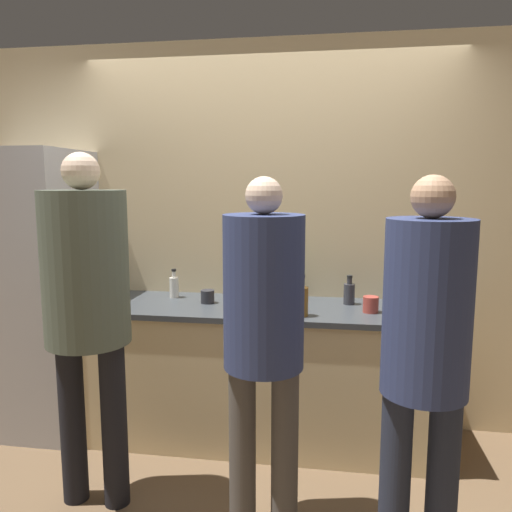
{
  "coord_description": "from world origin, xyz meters",
  "views": [
    {
      "loc": [
        0.44,
        -2.68,
        1.66
      ],
      "look_at": [
        0.0,
        0.15,
        1.24
      ],
      "focal_mm": 35.0,
      "sensor_mm": 36.0,
      "label": 1
    }
  ],
  "objects_px": {
    "person_center": "(264,322)",
    "bottle_clear": "(174,286)",
    "person_right": "(425,346)",
    "cup_red": "(371,304)",
    "utensil_crock": "(235,287)",
    "refrigerator": "(30,291)",
    "bottle_amber": "(301,300)",
    "potted_plant": "(281,276)",
    "person_left": "(87,293)",
    "bottle_dark": "(349,293)",
    "fruit_bowl": "(250,299)",
    "cup_black": "(208,297)"
  },
  "relations": [
    {
      "from": "person_center",
      "to": "bottle_clear",
      "type": "xyz_separation_m",
      "value": [
        -0.75,
        0.98,
        -0.06
      ]
    },
    {
      "from": "person_right",
      "to": "cup_red",
      "type": "distance_m",
      "value": 0.99
    },
    {
      "from": "bottle_clear",
      "to": "utensil_crock",
      "type": "bearing_deg",
      "value": 3.68
    },
    {
      "from": "refrigerator",
      "to": "bottle_amber",
      "type": "xyz_separation_m",
      "value": [
        1.85,
        -0.19,
        0.05
      ]
    },
    {
      "from": "utensil_crock",
      "to": "potted_plant",
      "type": "height_order",
      "value": "utensil_crock"
    },
    {
      "from": "bottle_amber",
      "to": "potted_plant",
      "type": "height_order",
      "value": "potted_plant"
    },
    {
      "from": "person_left",
      "to": "bottle_clear",
      "type": "bearing_deg",
      "value": 81.14
    },
    {
      "from": "bottle_dark",
      "to": "bottle_clear",
      "type": "xyz_separation_m",
      "value": [
        -1.17,
        0.01,
        0.0
      ]
    },
    {
      "from": "fruit_bowl",
      "to": "cup_red",
      "type": "bearing_deg",
      "value": 0.5
    },
    {
      "from": "potted_plant",
      "to": "utensil_crock",
      "type": "bearing_deg",
      "value": -172.09
    },
    {
      "from": "person_center",
      "to": "cup_black",
      "type": "bearing_deg",
      "value": 119.58
    },
    {
      "from": "refrigerator",
      "to": "cup_black",
      "type": "height_order",
      "value": "refrigerator"
    },
    {
      "from": "refrigerator",
      "to": "bottle_dark",
      "type": "height_order",
      "value": "refrigerator"
    },
    {
      "from": "person_center",
      "to": "person_right",
      "type": "distance_m",
      "value": 0.71
    },
    {
      "from": "utensil_crock",
      "to": "cup_black",
      "type": "xyz_separation_m",
      "value": [
        -0.15,
        -0.15,
        -0.04
      ]
    },
    {
      "from": "fruit_bowl",
      "to": "bottle_amber",
      "type": "height_order",
      "value": "bottle_amber"
    },
    {
      "from": "person_left",
      "to": "bottle_dark",
      "type": "bearing_deg",
      "value": 34.84
    },
    {
      "from": "bottle_clear",
      "to": "person_center",
      "type": "bearing_deg",
      "value": -52.5
    },
    {
      "from": "cup_black",
      "to": "fruit_bowl",
      "type": "bearing_deg",
      "value": -16.3
    },
    {
      "from": "cup_red",
      "to": "bottle_dark",
      "type": "bearing_deg",
      "value": 123.2
    },
    {
      "from": "fruit_bowl",
      "to": "bottle_clear",
      "type": "distance_m",
      "value": 0.6
    },
    {
      "from": "person_center",
      "to": "potted_plant",
      "type": "height_order",
      "value": "person_center"
    },
    {
      "from": "person_center",
      "to": "person_right",
      "type": "xyz_separation_m",
      "value": [
        0.68,
        -0.2,
        -0.01
      ]
    },
    {
      "from": "person_center",
      "to": "bottle_amber",
      "type": "height_order",
      "value": "person_center"
    },
    {
      "from": "utensil_crock",
      "to": "bottle_amber",
      "type": "distance_m",
      "value": 0.6
    },
    {
      "from": "person_center",
      "to": "cup_black",
      "type": "relative_size",
      "value": 19.27
    },
    {
      "from": "bottle_amber",
      "to": "cup_red",
      "type": "height_order",
      "value": "bottle_amber"
    },
    {
      "from": "bottle_amber",
      "to": "cup_black",
      "type": "xyz_separation_m",
      "value": [
        -0.62,
        0.23,
        -0.05
      ]
    },
    {
      "from": "utensil_crock",
      "to": "bottle_clear",
      "type": "height_order",
      "value": "utensil_crock"
    },
    {
      "from": "bottle_amber",
      "to": "bottle_clear",
      "type": "height_order",
      "value": "bottle_amber"
    },
    {
      "from": "fruit_bowl",
      "to": "bottle_amber",
      "type": "xyz_separation_m",
      "value": [
        0.33,
        -0.14,
        0.04
      ]
    },
    {
      "from": "person_left",
      "to": "potted_plant",
      "type": "distance_m",
      "value": 1.32
    },
    {
      "from": "person_center",
      "to": "cup_red",
      "type": "relative_size",
      "value": 17.54
    },
    {
      "from": "bottle_clear",
      "to": "cup_black",
      "type": "bearing_deg",
      "value": -24.45
    },
    {
      "from": "utensil_crock",
      "to": "bottle_dark",
      "type": "distance_m",
      "value": 0.76
    },
    {
      "from": "bottle_amber",
      "to": "person_right",
      "type": "bearing_deg",
      "value": -56.25
    },
    {
      "from": "bottle_dark",
      "to": "bottle_amber",
      "type": "relative_size",
      "value": 0.76
    },
    {
      "from": "refrigerator",
      "to": "cup_black",
      "type": "distance_m",
      "value": 1.23
    },
    {
      "from": "bottle_amber",
      "to": "bottle_dark",
      "type": "bearing_deg",
      "value": 49.82
    },
    {
      "from": "person_center",
      "to": "fruit_bowl",
      "type": "distance_m",
      "value": 0.8
    },
    {
      "from": "person_right",
      "to": "potted_plant",
      "type": "xyz_separation_m",
      "value": [
        -0.71,
        1.24,
        0.04
      ]
    },
    {
      "from": "person_left",
      "to": "bottle_clear",
      "type": "xyz_separation_m",
      "value": [
        0.14,
        0.93,
        -0.15
      ]
    },
    {
      "from": "bottle_clear",
      "to": "fruit_bowl",
      "type": "bearing_deg",
      "value": -20.25
    },
    {
      "from": "person_right",
      "to": "bottle_dark",
      "type": "bearing_deg",
      "value": 102.92
    },
    {
      "from": "bottle_amber",
      "to": "potted_plant",
      "type": "bearing_deg",
      "value": 111.16
    },
    {
      "from": "bottle_dark",
      "to": "cup_red",
      "type": "relative_size",
      "value": 1.95
    },
    {
      "from": "refrigerator",
      "to": "utensil_crock",
      "type": "distance_m",
      "value": 1.39
    },
    {
      "from": "utensil_crock",
      "to": "cup_black",
      "type": "distance_m",
      "value": 0.21
    },
    {
      "from": "refrigerator",
      "to": "person_right",
      "type": "height_order",
      "value": "refrigerator"
    },
    {
      "from": "potted_plant",
      "to": "bottle_clear",
      "type": "bearing_deg",
      "value": -174.5
    }
  ]
}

